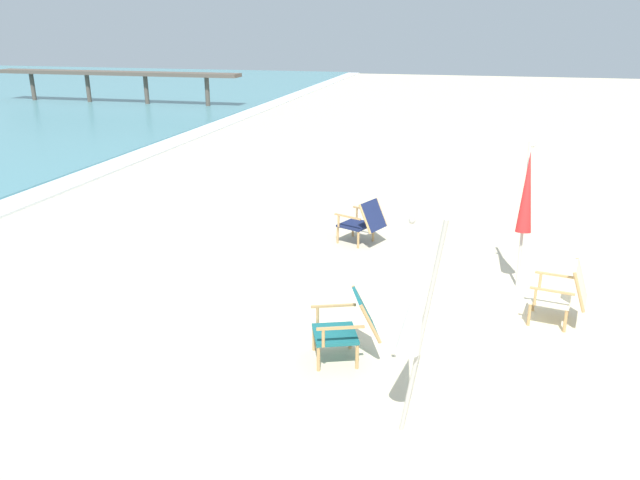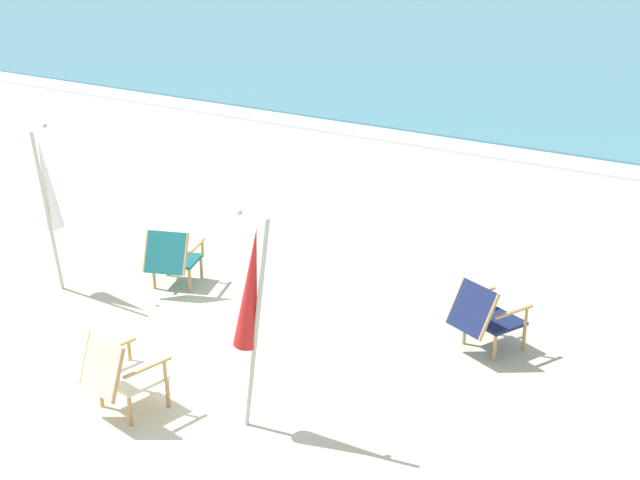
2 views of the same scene
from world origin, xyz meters
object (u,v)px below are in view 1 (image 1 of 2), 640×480
object	(u,v)px
beach_chair_back_right	(364,221)
beach_chair_front_left	(349,325)
beach_chair_mid_center	(564,292)
umbrella_furled_red	(527,193)
umbrella_furled_white	(419,296)

from	to	relation	value
beach_chair_back_right	beach_chair_front_left	size ratio (longest dim) A/B	1.02
beach_chair_back_right	beach_chair_mid_center	distance (m)	3.83
beach_chair_front_left	umbrella_furled_red	xyz separation A→B (m)	(2.74, -1.98, 0.96)
beach_chair_mid_center	beach_chair_front_left	world-z (taller)	beach_chair_mid_center
beach_chair_back_right	beach_chair_front_left	distance (m)	3.94
beach_chair_mid_center	beach_chair_front_left	xyz separation A→B (m)	(-1.53, 2.46, -0.01)
umbrella_furled_red	umbrella_furled_white	xyz separation A→B (m)	(-3.88, 1.13, -0.00)
beach_chair_front_left	umbrella_furled_red	size ratio (longest dim) A/B	0.42
beach_chair_mid_center	beach_chair_front_left	distance (m)	2.90
beach_chair_back_right	umbrella_furled_white	world-z (taller)	umbrella_furled_white
beach_chair_back_right	umbrella_furled_red	xyz separation A→B (m)	(-1.17, -2.52, 0.96)
beach_chair_back_right	umbrella_furled_white	xyz separation A→B (m)	(-5.05, -1.40, 0.95)
umbrella_furled_red	beach_chair_front_left	bearing A→B (deg)	144.19
beach_chair_back_right	beach_chair_mid_center	xyz separation A→B (m)	(-2.37, -3.00, 0.01)
beach_chair_mid_center	umbrella_furled_red	xyz separation A→B (m)	(1.21, 0.48, 0.95)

